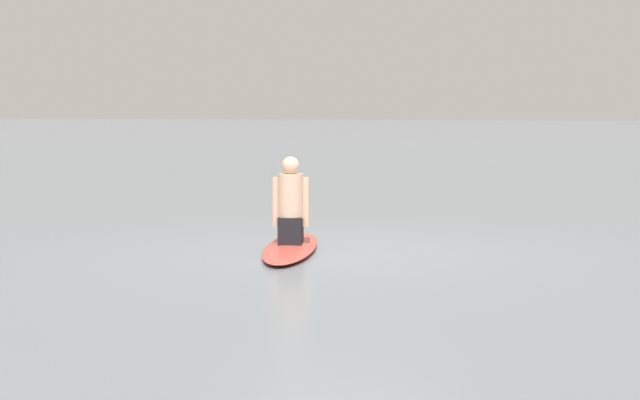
% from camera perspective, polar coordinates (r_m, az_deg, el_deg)
% --- Properties ---
extents(ground_plane, '(400.00, 400.00, 0.00)m').
position_cam_1_polar(ground_plane, '(10.98, 1.43, -3.31)').
color(ground_plane, gray).
extents(surfboard, '(2.73, 1.50, 0.09)m').
position_cam_1_polar(surfboard, '(11.17, -1.81, -2.93)').
color(surfboard, '#D84C3F').
rests_on(surfboard, ground).
extents(person_paddler, '(0.42, 0.46, 1.05)m').
position_cam_1_polar(person_paddler, '(11.10, -1.82, -0.26)').
color(person_paddler, black).
rests_on(person_paddler, surfboard).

